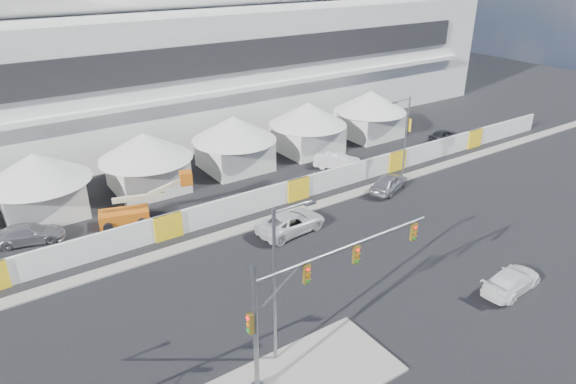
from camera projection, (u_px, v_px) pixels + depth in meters
ground at (354, 309)px, 31.32m from camera, size 160.00×160.00×0.00m
median_island at (302, 380)px, 25.99m from camera, size 10.00×5.00×0.15m
far_curb at (424, 171)px, 50.85m from camera, size 80.00×1.20×0.12m
stadium at (189, 45)px, 62.87m from camera, size 80.00×24.80×21.98m
tent_row at (192, 147)px, 48.24m from camera, size 53.40×8.40×5.40m
hoarding_fence at (297, 189)px, 44.82m from camera, size 70.00×0.25×2.00m
scaffold_tower at (429, 51)px, 79.19m from camera, size 4.40×4.40×12.00m
sedan_silver at (389, 183)px, 46.50m from camera, size 3.42×5.13×1.62m
pickup_curb at (291, 222)px, 39.69m from camera, size 3.18×5.96×1.59m
pickup_near at (511, 280)px, 32.80m from camera, size 2.48×5.10×1.43m
lot_car_a at (337, 161)px, 51.53m from camera, size 4.47×4.48×1.54m
lot_car_b at (443, 135)px, 59.16m from camera, size 1.66×3.90×1.31m
lot_car_c at (29, 234)px, 38.25m from camera, size 3.32×5.35×1.45m
traffic_mast at (298, 306)px, 24.66m from camera, size 11.16×0.72×7.40m
streetlight_median at (278, 276)px, 25.29m from camera, size 2.47×0.25×8.92m
streetlight_curb at (405, 133)px, 47.21m from camera, size 2.39×0.54×8.07m
boom_lift at (133, 210)px, 41.12m from camera, size 7.77×2.68×3.83m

